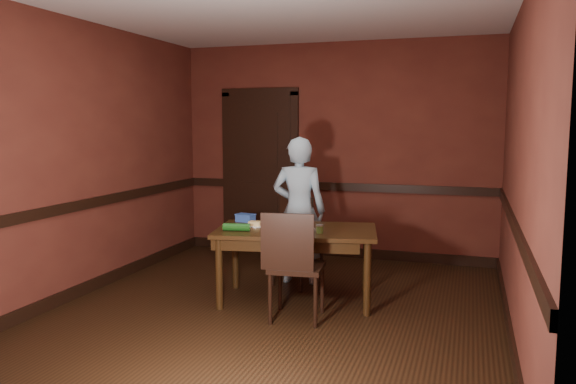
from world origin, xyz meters
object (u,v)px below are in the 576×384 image
Objects in this scene: person at (299,210)px; sandwich_plate at (301,229)px; chair_far at (297,242)px; chair_near at (297,265)px; dining_table at (296,265)px; cheese_saucer at (255,224)px; food_tub at (245,218)px; sauce_jar at (320,229)px.

sandwich_plate is at bearing 102.83° from person.
chair_near is (0.31, -0.99, 0.02)m from chair_far.
dining_table is 0.56m from cheese_saucer.
dining_table is 0.38m from sandwich_plate.
chair_near is 0.62× the size of person.
food_tub reaches higher than dining_table.
dining_table is 9.38× the size of cheese_saucer.
sauce_jar and food_tub have the same top height.
person is 9.75× the size of cheese_saucer.
sandwich_plate is (0.22, -0.60, 0.26)m from chair_far.
chair_near is 6.00× the size of cheese_saucer.
dining_table is at bearing 98.75° from person.
sauce_jar is (0.11, 0.33, 0.26)m from chair_near.
food_tub is (-0.76, 0.69, 0.26)m from chair_near.
chair_near is 3.69× the size of sandwich_plate.
person is 6.00× the size of sandwich_plate.
sauce_jar is at bearing -11.73° from food_tub.
food_tub is (-0.88, 0.35, 0.00)m from sauce_jar.
person is at bearing 68.00° from cheese_saucer.
sauce_jar is (0.42, -0.66, 0.28)m from chair_far.
food_tub is (-0.68, 0.29, 0.02)m from sandwich_plate.
person is 0.68m from cheese_saucer.
chair_far is at bearing 90.12° from person.
sauce_jar reaches higher than sandwich_plate.
sandwich_plate is 1.27× the size of food_tub.
chair_far is 5.76× the size of cheese_saucer.
sauce_jar is 0.38× the size of food_tub.
dining_table is at bearing 152.82° from sauce_jar.
chair_near reaches higher than chair_far.
sandwich_plate is at bearing -56.03° from dining_table.
chair_far is 3.54× the size of sandwich_plate.
chair_near reaches higher than sandwich_plate.
chair_near reaches higher than sauce_jar.
sauce_jar is at bearing -114.99° from chair_near.
chair_far reaches higher than cheese_saucer.
person is 0.74m from sandwich_plate.
chair_far is (-0.15, 0.52, 0.11)m from dining_table.
chair_far is 0.59× the size of person.
chair_far is at bearing 63.41° from cheese_saucer.
sandwich_plate is 0.21m from sauce_jar.
person is (-0.01, 0.10, 0.32)m from chair_far.
sauce_jar is (0.43, -0.76, -0.04)m from person.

